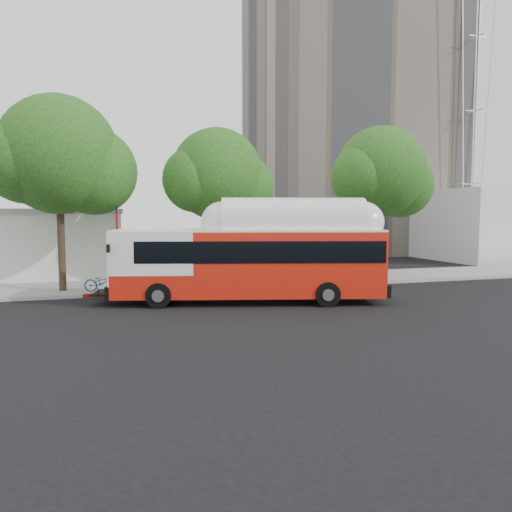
% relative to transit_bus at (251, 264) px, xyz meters
% --- Properties ---
extents(ground, '(120.00, 120.00, 0.00)m').
position_rel_transit_bus_xyz_m(ground, '(0.75, -0.31, -1.75)').
color(ground, black).
rests_on(ground, ground).
extents(sidewalk, '(60.00, 5.00, 0.15)m').
position_rel_transit_bus_xyz_m(sidewalk, '(0.75, 6.19, -1.68)').
color(sidewalk, gray).
rests_on(sidewalk, ground).
extents(curb_strip, '(60.00, 0.30, 0.15)m').
position_rel_transit_bus_xyz_m(curb_strip, '(0.75, 3.59, -1.68)').
color(curb_strip, gray).
rests_on(curb_strip, ground).
extents(red_curb_segment, '(10.00, 0.32, 0.16)m').
position_rel_transit_bus_xyz_m(red_curb_segment, '(-2.25, 3.59, -1.67)').
color(red_curb_segment, maroon).
rests_on(red_curb_segment, ground).
extents(street_tree_left, '(6.67, 5.80, 9.74)m').
position_rel_transit_bus_xyz_m(street_tree_left, '(-7.78, 5.25, 4.85)').
color(street_tree_left, '#2D2116').
rests_on(street_tree_left, ground).
extents(street_tree_mid, '(5.75, 5.00, 8.62)m').
position_rel_transit_bus_xyz_m(street_tree_mid, '(0.15, 5.75, 4.15)').
color(street_tree_mid, '#2D2116').
rests_on(street_tree_mid, ground).
extents(street_tree_right, '(6.21, 5.40, 9.18)m').
position_rel_transit_bus_xyz_m(street_tree_right, '(10.19, 5.55, 4.50)').
color(street_tree_right, '#2D2116').
rests_on(street_tree_right, ground).
extents(apartment_tower, '(18.00, 18.00, 37.00)m').
position_rel_transit_bus_xyz_m(apartment_tower, '(18.75, 27.69, 15.86)').
color(apartment_tower, gray).
rests_on(apartment_tower, ground).
extents(comms_tower, '(2.80, 2.80, 40.00)m').
position_rel_transit_bus_xyz_m(comms_tower, '(26.75, 17.69, 18.25)').
color(comms_tower, silver).
rests_on(comms_tower, ground).
extents(transit_bus, '(12.84, 5.48, 3.75)m').
position_rel_transit_bus_xyz_m(transit_bus, '(0.00, 0.00, 0.00)').
color(transit_bus, red).
rests_on(transit_bus, ground).
extents(signal_pole, '(0.12, 0.41, 4.29)m').
position_rel_transit_bus_xyz_m(signal_pole, '(-5.61, 4.03, 0.45)').
color(signal_pole, '#A4111C').
rests_on(signal_pole, ground).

